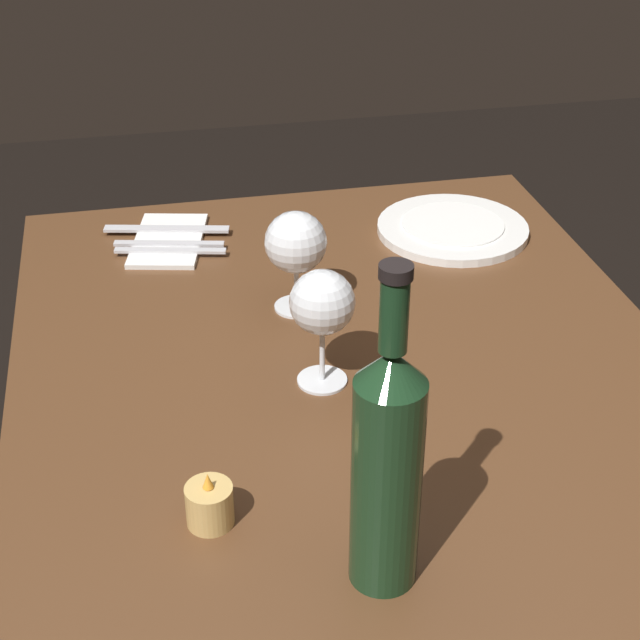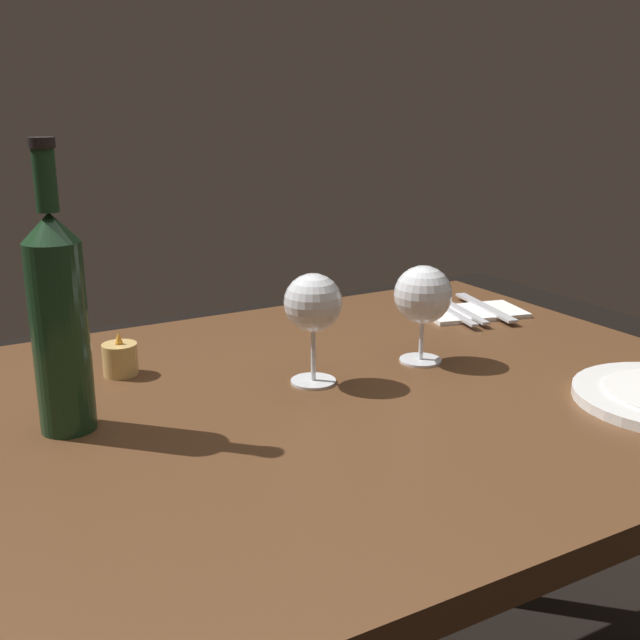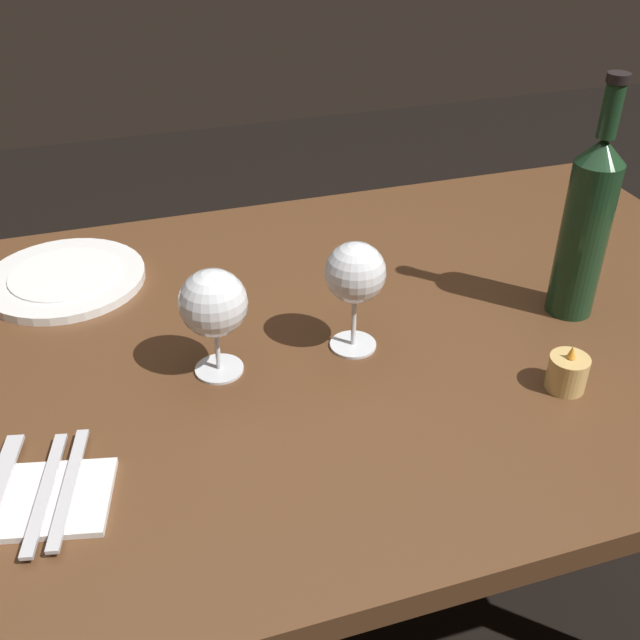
{
  "view_description": "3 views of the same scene",
  "coord_description": "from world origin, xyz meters",
  "px_view_note": "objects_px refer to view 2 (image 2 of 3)",
  "views": [
    {
      "loc": [
        -0.97,
        0.26,
        1.48
      ],
      "look_at": [
        0.03,
        0.05,
        0.85
      ],
      "focal_mm": 54.96,
      "sensor_mm": 36.0,
      "label": 1
    },
    {
      "loc": [
        -0.46,
        -0.87,
        1.14
      ],
      "look_at": [
        0.06,
        0.04,
        0.84
      ],
      "focal_mm": 43.16,
      "sensor_mm": 36.0,
      "label": 2
    },
    {
      "loc": [
        0.36,
        0.85,
        1.36
      ],
      "look_at": [
        0.1,
        0.05,
        0.8
      ],
      "focal_mm": 41.96,
      "sensor_mm": 36.0,
      "label": 3
    }
  ],
  "objects_px": {
    "wine_glass_left": "(313,305)",
    "votive_candle": "(120,360)",
    "fork_outer": "(452,313)",
    "folded_napkin": "(473,312)",
    "fork_inner": "(463,311)",
    "wine_glass_right": "(423,296)",
    "wine_bottle": "(59,318)",
    "table_knife": "(485,307)"
  },
  "relations": [
    {
      "from": "wine_glass_right",
      "to": "fork_inner",
      "type": "distance_m",
      "value": 0.3
    },
    {
      "from": "wine_glass_right",
      "to": "fork_inner",
      "type": "height_order",
      "value": "wine_glass_right"
    },
    {
      "from": "folded_napkin",
      "to": "table_knife",
      "type": "relative_size",
      "value": 1.0
    },
    {
      "from": "wine_glass_left",
      "to": "votive_candle",
      "type": "relative_size",
      "value": 2.42
    },
    {
      "from": "folded_napkin",
      "to": "table_knife",
      "type": "height_order",
      "value": "table_knife"
    },
    {
      "from": "wine_glass_right",
      "to": "fork_inner",
      "type": "relative_size",
      "value": 0.86
    },
    {
      "from": "wine_bottle",
      "to": "folded_napkin",
      "type": "distance_m",
      "value": 0.82
    },
    {
      "from": "fork_outer",
      "to": "table_knife",
      "type": "height_order",
      "value": "same"
    },
    {
      "from": "fork_inner",
      "to": "table_knife",
      "type": "xyz_separation_m",
      "value": [
        0.05,
        -0.0,
        0.0
      ]
    },
    {
      "from": "wine_glass_left",
      "to": "fork_outer",
      "type": "distance_m",
      "value": 0.44
    },
    {
      "from": "wine_glass_left",
      "to": "fork_inner",
      "type": "height_order",
      "value": "wine_glass_left"
    },
    {
      "from": "folded_napkin",
      "to": "fork_inner",
      "type": "relative_size",
      "value": 1.17
    },
    {
      "from": "votive_candle",
      "to": "fork_outer",
      "type": "xyz_separation_m",
      "value": [
        0.63,
        -0.0,
        -0.01
      ]
    },
    {
      "from": "wine_glass_right",
      "to": "folded_napkin",
      "type": "distance_m",
      "value": 0.32
    },
    {
      "from": "votive_candle",
      "to": "folded_napkin",
      "type": "distance_m",
      "value": 0.68
    },
    {
      "from": "votive_candle",
      "to": "folded_napkin",
      "type": "relative_size",
      "value": 0.32
    },
    {
      "from": "wine_glass_left",
      "to": "folded_napkin",
      "type": "bearing_deg",
      "value": 20.79
    },
    {
      "from": "fork_inner",
      "to": "fork_outer",
      "type": "distance_m",
      "value": 0.02
    },
    {
      "from": "votive_candle",
      "to": "folded_napkin",
      "type": "height_order",
      "value": "votive_candle"
    },
    {
      "from": "wine_glass_right",
      "to": "fork_outer",
      "type": "xyz_separation_m",
      "value": [
        0.2,
        0.17,
        -0.1
      ]
    },
    {
      "from": "wine_bottle",
      "to": "table_knife",
      "type": "distance_m",
      "value": 0.84
    },
    {
      "from": "wine_glass_right",
      "to": "fork_outer",
      "type": "height_order",
      "value": "wine_glass_right"
    },
    {
      "from": "wine_glass_left",
      "to": "fork_outer",
      "type": "xyz_separation_m",
      "value": [
        0.39,
        0.17,
        -0.11
      ]
    },
    {
      "from": "folded_napkin",
      "to": "fork_outer",
      "type": "distance_m",
      "value": 0.05
    },
    {
      "from": "wine_glass_left",
      "to": "fork_inner",
      "type": "xyz_separation_m",
      "value": [
        0.42,
        0.17,
        -0.11
      ]
    },
    {
      "from": "folded_napkin",
      "to": "wine_bottle",
      "type": "bearing_deg",
      "value": -168.63
    },
    {
      "from": "wine_glass_left",
      "to": "folded_napkin",
      "type": "xyz_separation_m",
      "value": [
        0.44,
        0.17,
        -0.11
      ]
    },
    {
      "from": "votive_candle",
      "to": "table_knife",
      "type": "xyz_separation_m",
      "value": [
        0.71,
        -0.0,
        -0.01
      ]
    },
    {
      "from": "wine_glass_right",
      "to": "votive_candle",
      "type": "distance_m",
      "value": 0.47
    },
    {
      "from": "fork_inner",
      "to": "fork_outer",
      "type": "relative_size",
      "value": 1.0
    },
    {
      "from": "wine_bottle",
      "to": "table_knife",
      "type": "bearing_deg",
      "value": 10.97
    },
    {
      "from": "wine_glass_right",
      "to": "votive_candle",
      "type": "height_order",
      "value": "wine_glass_right"
    },
    {
      "from": "votive_candle",
      "to": "fork_inner",
      "type": "bearing_deg",
      "value": -0.33
    },
    {
      "from": "wine_glass_right",
      "to": "fork_outer",
      "type": "distance_m",
      "value": 0.28
    },
    {
      "from": "wine_bottle",
      "to": "fork_outer",
      "type": "relative_size",
      "value": 1.99
    },
    {
      "from": "fork_inner",
      "to": "table_knife",
      "type": "height_order",
      "value": "same"
    },
    {
      "from": "folded_napkin",
      "to": "fork_inner",
      "type": "height_order",
      "value": "fork_inner"
    },
    {
      "from": "wine_glass_right",
      "to": "fork_inner",
      "type": "xyz_separation_m",
      "value": [
        0.23,
        0.17,
        -0.1
      ]
    },
    {
      "from": "wine_glass_right",
      "to": "votive_candle",
      "type": "relative_size",
      "value": 2.29
    },
    {
      "from": "wine_glass_right",
      "to": "folded_napkin",
      "type": "xyz_separation_m",
      "value": [
        0.25,
        0.17,
        -0.1
      ]
    },
    {
      "from": "wine_bottle",
      "to": "votive_candle",
      "type": "height_order",
      "value": "wine_bottle"
    },
    {
      "from": "wine_glass_right",
      "to": "fork_inner",
      "type": "bearing_deg",
      "value": 36.92
    }
  ]
}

